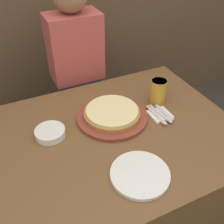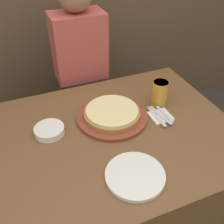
{
  "view_description": "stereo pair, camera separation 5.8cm",
  "coord_description": "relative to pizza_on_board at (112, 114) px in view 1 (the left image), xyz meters",
  "views": [
    {
      "loc": [
        -0.42,
        -0.86,
        1.59
      ],
      "look_at": [
        0.03,
        0.11,
        0.76
      ],
      "focal_mm": 42.0,
      "sensor_mm": 36.0,
      "label": 1
    },
    {
      "loc": [
        -0.37,
        -0.89,
        1.59
      ],
      "look_at": [
        0.03,
        0.11,
        0.76
      ],
      "focal_mm": 42.0,
      "sensor_mm": 36.0,
      "label": 2
    }
  ],
  "objects": [
    {
      "name": "ground_plane",
      "position": [
        -0.03,
        -0.11,
        -0.74
      ],
      "size": [
        12.0,
        12.0,
        0.0
      ],
      "primitive_type": "plane",
      "color": "#38332D"
    },
    {
      "name": "dining_table",
      "position": [
        -0.03,
        -0.11,
        -0.38
      ],
      "size": [
        1.22,
        0.95,
        0.72
      ],
      "color": "brown",
      "rests_on": "ground_plane"
    },
    {
      "name": "pizza_on_board",
      "position": [
        0.0,
        0.0,
        0.0
      ],
      "size": [
        0.37,
        0.37,
        0.06
      ],
      "color": "brown",
      "rests_on": "dining_table"
    },
    {
      "name": "beer_glass",
      "position": [
        0.29,
        0.02,
        0.05
      ],
      "size": [
        0.09,
        0.09,
        0.14
      ],
      "color": "gold",
      "rests_on": "dining_table"
    },
    {
      "name": "dinner_plate",
      "position": [
        -0.06,
        -0.39,
        -0.02
      ],
      "size": [
        0.25,
        0.25,
        0.02
      ],
      "color": "white",
      "rests_on": "dining_table"
    },
    {
      "name": "side_bowl",
      "position": [
        -0.33,
        0.01,
        -0.01
      ],
      "size": [
        0.15,
        0.15,
        0.04
      ],
      "color": "white",
      "rests_on": "dining_table"
    },
    {
      "name": "napkin_stack",
      "position": [
        0.24,
        -0.09,
        -0.02
      ],
      "size": [
        0.11,
        0.11,
        0.01
      ],
      "color": "white",
      "rests_on": "dining_table"
    },
    {
      "name": "fork",
      "position": [
        0.21,
        -0.09,
        -0.01
      ],
      "size": [
        0.02,
        0.18,
        0.0
      ],
      "color": "silver",
      "rests_on": "napkin_stack"
    },
    {
      "name": "dinner_knife",
      "position": [
        0.24,
        -0.09,
        -0.01
      ],
      "size": [
        0.04,
        0.18,
        0.0
      ],
      "color": "silver",
      "rests_on": "napkin_stack"
    },
    {
      "name": "spoon",
      "position": [
        0.26,
        -0.09,
        -0.01
      ],
      "size": [
        0.02,
        0.15,
        0.0
      ],
      "color": "silver",
      "rests_on": "napkin_stack"
    },
    {
      "name": "diner_person",
      "position": [
        -0.01,
        0.52,
        -0.09
      ],
      "size": [
        0.32,
        0.2,
        1.31
      ],
      "color": "#33333D",
      "rests_on": "ground_plane"
    }
  ]
}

